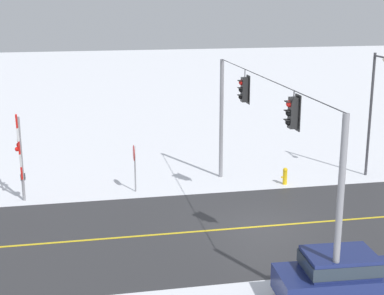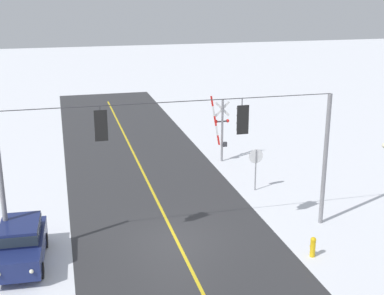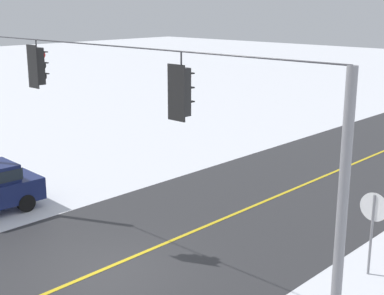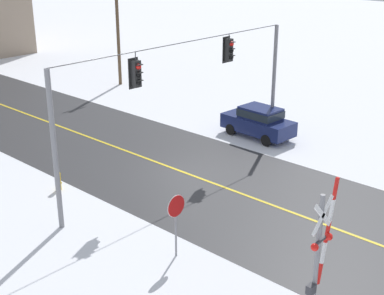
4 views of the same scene
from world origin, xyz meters
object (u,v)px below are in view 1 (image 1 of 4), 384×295
object	(u,v)px
streetlamp_near	(373,104)
parked_car_navy	(341,276)
stop_sign	(134,158)
fire_hydrant	(285,175)
railroad_crossing	(20,155)

from	to	relation	value
streetlamp_near	parked_car_navy	bearing A→B (deg)	-30.94
stop_sign	fire_hydrant	world-z (taller)	stop_sign
stop_sign	streetlamp_near	distance (m)	12.59
railroad_crossing	stop_sign	bearing A→B (deg)	93.34
railroad_crossing	streetlamp_near	world-z (taller)	streetlamp_near
parked_car_navy	streetlamp_near	bearing A→B (deg)	149.06
stop_sign	railroad_crossing	world-z (taller)	railroad_crossing
railroad_crossing	streetlamp_near	bearing A→B (deg)	91.31
parked_car_navy	fire_hydrant	world-z (taller)	parked_car_navy
fire_hydrant	railroad_crossing	bearing A→B (deg)	-90.28
railroad_crossing	streetlamp_near	size ratio (longest dim) A/B	0.66
stop_sign	railroad_crossing	size ratio (longest dim) A/B	0.55
railroad_crossing	streetlamp_near	xyz separation A→B (m)	(-0.40, 17.66, 1.68)
stop_sign	railroad_crossing	xyz separation A→B (m)	(0.31, -5.26, 0.52)
streetlamp_near	fire_hydrant	bearing A→B (deg)	-84.46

